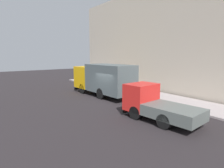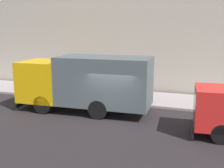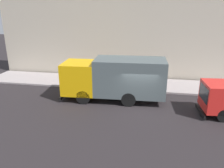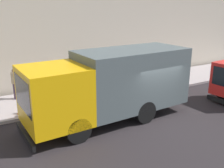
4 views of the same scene
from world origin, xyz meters
name	(u,v)px [view 2 (image 2 of 4)]	position (x,y,z in m)	size (l,w,h in m)	color
ground	(112,120)	(0.00, 0.00, 0.00)	(80.00, 80.00, 0.00)	#272224
sidewalk	(135,97)	(4.87, 0.00, 0.07)	(3.73, 30.00, 0.14)	#A49999
building_facade	(144,12)	(7.23, 0.00, 5.93)	(0.50, 30.00, 11.86)	beige
large_utility_truck	(86,81)	(1.06, 1.98, 1.80)	(2.91, 7.93, 3.25)	#F4AF0C
pedestrian_walking	(71,77)	(5.84, 5.42, 1.07)	(0.52, 0.52, 1.75)	#493548
traffic_cone_orange	(54,90)	(3.52, 5.59, 0.46)	(0.44, 0.44, 0.62)	orange
street_sign_post	(87,77)	(3.28, 2.89, 1.64)	(0.44, 0.08, 2.54)	#4C5156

